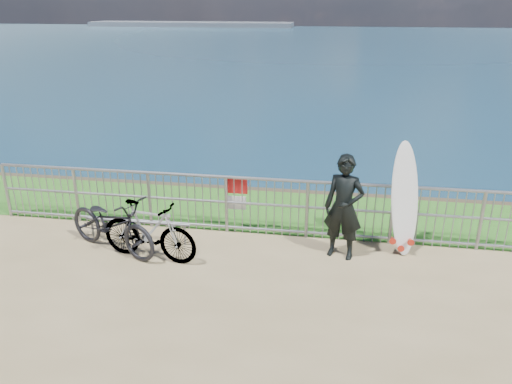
% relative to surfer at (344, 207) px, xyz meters
% --- Properties ---
extents(grass_strip, '(120.00, 120.00, 0.00)m').
position_rel_surfer_xyz_m(grass_strip, '(-1.64, 1.71, -0.89)').
color(grass_strip, '#296E1E').
rests_on(grass_strip, ground).
extents(seascape, '(260.00, 260.00, 5.00)m').
position_rel_surfer_xyz_m(seascape, '(-45.39, 146.50, -4.93)').
color(seascape, brown).
rests_on(seascape, ground).
extents(railing, '(10.06, 0.10, 1.13)m').
position_rel_surfer_xyz_m(railing, '(-1.63, 0.61, -0.32)').
color(railing, gray).
rests_on(railing, ground).
extents(surfer, '(0.75, 0.59, 1.80)m').
position_rel_surfer_xyz_m(surfer, '(0.00, 0.00, 0.00)').
color(surfer, black).
rests_on(surfer, ground).
extents(surfboard, '(0.65, 0.62, 1.97)m').
position_rel_surfer_xyz_m(surfboard, '(1.01, 0.34, 0.00)').
color(surfboard, silver).
rests_on(surfboard, ground).
extents(bicycle_near, '(2.09, 1.43, 1.04)m').
position_rel_surfer_xyz_m(bicycle_near, '(-3.93, -0.45, -0.38)').
color(bicycle_near, black).
rests_on(bicycle_near, ground).
extents(bicycle_far, '(1.79, 0.77, 1.04)m').
position_rel_surfer_xyz_m(bicycle_far, '(-3.19, -0.63, -0.38)').
color(bicycle_far, black).
rests_on(bicycle_far, ground).
extents(bike_rack, '(1.97, 0.05, 0.41)m').
position_rel_surfer_xyz_m(bike_rack, '(-3.65, -0.03, -0.56)').
color(bike_rack, gray).
rests_on(bike_rack, ground).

